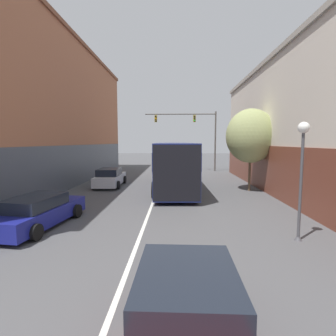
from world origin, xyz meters
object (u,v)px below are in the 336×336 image
at_px(parked_car_left_near, 39,212).
at_px(parked_car_left_mid, 110,178).
at_px(street_tree_near, 251,136).
at_px(traffic_signal_gantry, 195,128).
at_px(street_lamp, 302,163).
at_px(hatchback_foreground, 187,324).
at_px(bus, 174,163).

height_order(parked_car_left_near, parked_car_left_mid, parked_car_left_mid).
bearing_deg(street_tree_near, traffic_signal_gantry, 103.12).
height_order(parked_car_left_near, street_lamp, street_lamp).
xyz_separation_m(hatchback_foreground, street_tree_near, (5.03, 14.73, 3.18)).
relative_size(bus, parked_car_left_near, 2.41).
xyz_separation_m(traffic_signal_gantry, street_tree_near, (2.95, -12.64, -1.19)).
distance_m(hatchback_foreground, street_lamp, 7.02).
height_order(bus, parked_car_left_near, bus).
height_order(bus, hatchback_foreground, bus).
bearing_deg(parked_car_left_mid, bus, -98.92).
relative_size(hatchback_foreground, parked_car_left_near, 0.83).
relative_size(bus, street_tree_near, 2.01).
relative_size(parked_car_left_mid, street_tree_near, 0.78).
bearing_deg(parked_car_left_mid, hatchback_foreground, -163.20).
height_order(traffic_signal_gantry, street_tree_near, traffic_signal_gantry).
height_order(parked_car_left_near, traffic_signal_gantry, traffic_signal_gantry).
bearing_deg(parked_car_left_near, parked_car_left_mid, 5.01).
xyz_separation_m(bus, street_lamp, (4.40, -10.37, 0.85)).
relative_size(parked_car_left_near, parked_car_left_mid, 1.07).
bearing_deg(hatchback_foreground, bus, 1.92).
xyz_separation_m(parked_car_left_mid, street_lamp, (9.43, -11.06, 2.07)).
xyz_separation_m(bus, parked_car_left_mid, (-5.03, 0.68, -1.22)).
bearing_deg(parked_car_left_mid, street_tree_near, -100.07).
relative_size(traffic_signal_gantry, street_lamp, 2.02).
bearing_deg(street_lamp, bus, 113.01).
xyz_separation_m(bus, parked_car_left_near, (-5.47, -9.19, -1.27)).
bearing_deg(street_tree_near, parked_car_left_mid, 171.10).
bearing_deg(street_tree_near, street_lamp, -95.44).
bearing_deg(street_lamp, parked_car_left_mid, 130.47).
distance_m(bus, hatchback_foreground, 15.71).
xyz_separation_m(parked_car_left_near, street_lamp, (9.87, -1.19, 2.12)).
height_order(hatchback_foreground, parked_car_left_near, hatchback_foreground).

